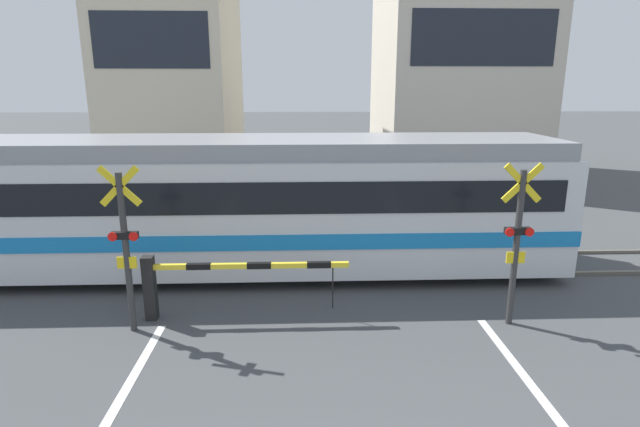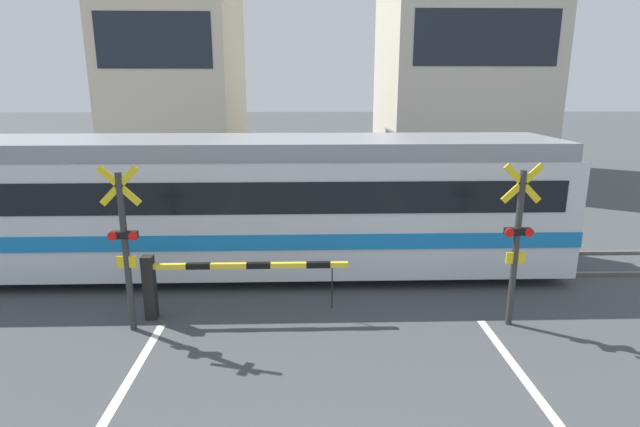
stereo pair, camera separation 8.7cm
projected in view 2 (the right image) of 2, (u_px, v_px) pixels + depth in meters
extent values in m
cube|color=#5B564C|center=(319.00, 277.00, 10.92)|extent=(50.00, 0.10, 0.08)
cube|color=#5B564C|center=(318.00, 256.00, 12.31)|extent=(50.00, 0.10, 0.08)
cube|color=silver|center=(108.00, 209.00, 11.13)|extent=(20.02, 2.85, 2.41)
cube|color=gray|center=(101.00, 147.00, 10.79)|extent=(19.82, 2.51, 0.36)
cube|color=#197AC6|center=(110.00, 225.00, 11.22)|extent=(20.04, 2.91, 0.32)
cube|color=black|center=(106.00, 185.00, 11.00)|extent=(19.22, 2.89, 0.64)
cylinder|color=black|center=(388.00, 262.00, 10.88)|extent=(0.76, 0.12, 0.76)
cylinder|color=black|center=(379.00, 242.00, 12.27)|extent=(0.76, 0.12, 0.76)
cube|color=black|center=(150.00, 288.00, 8.94)|extent=(0.20, 0.20, 1.19)
cube|color=yellow|center=(248.00, 265.00, 8.89)|extent=(3.56, 0.09, 0.09)
cube|color=black|center=(198.00, 266.00, 8.86)|extent=(0.43, 0.10, 0.10)
cube|color=black|center=(258.00, 265.00, 8.89)|extent=(0.43, 0.10, 0.10)
cube|color=black|center=(318.00, 265.00, 8.92)|extent=(0.43, 0.10, 0.10)
cylinder|color=black|center=(332.00, 288.00, 9.04)|extent=(0.02, 0.02, 0.80)
cube|color=black|center=(422.00, 210.00, 14.51)|extent=(0.20, 0.20, 1.19)
cube|color=yellow|center=(361.00, 197.00, 14.36)|extent=(3.56, 0.09, 0.09)
cube|color=black|center=(392.00, 197.00, 14.38)|extent=(0.43, 0.10, 0.10)
cube|color=black|center=(355.00, 197.00, 14.35)|extent=(0.43, 0.10, 0.10)
cube|color=black|center=(318.00, 197.00, 14.32)|extent=(0.43, 0.10, 0.10)
cylinder|color=black|center=(309.00, 212.00, 14.42)|extent=(0.02, 0.02, 0.80)
cylinder|color=#333333|center=(126.00, 254.00, 8.33)|extent=(0.11, 0.11, 2.76)
cube|color=yellow|center=(119.00, 186.00, 8.04)|extent=(0.68, 0.04, 0.68)
cube|color=yellow|center=(119.00, 186.00, 8.04)|extent=(0.68, 0.04, 0.68)
cube|color=black|center=(124.00, 235.00, 8.25)|extent=(0.44, 0.12, 0.12)
cylinder|color=red|center=(112.00, 236.00, 8.17)|extent=(0.15, 0.03, 0.15)
cylinder|color=red|center=(133.00, 236.00, 8.18)|extent=(0.15, 0.03, 0.15)
cube|color=yellow|center=(127.00, 262.00, 8.35)|extent=(0.32, 0.03, 0.20)
cylinder|color=#333333|center=(516.00, 250.00, 8.52)|extent=(0.11, 0.11, 2.76)
cube|color=yellow|center=(523.00, 183.00, 8.24)|extent=(0.68, 0.04, 0.68)
cube|color=yellow|center=(523.00, 183.00, 8.24)|extent=(0.68, 0.04, 0.68)
cube|color=black|center=(518.00, 231.00, 8.44)|extent=(0.44, 0.12, 0.12)
cylinder|color=red|center=(509.00, 233.00, 8.36)|extent=(0.15, 0.03, 0.15)
cylinder|color=red|center=(529.00, 233.00, 8.37)|extent=(0.15, 0.03, 0.15)
cube|color=yellow|center=(515.00, 258.00, 8.54)|extent=(0.32, 0.03, 0.20)
cylinder|color=#33384C|center=(280.00, 204.00, 16.21)|extent=(0.13, 0.13, 0.76)
cylinder|color=#33384C|center=(285.00, 204.00, 16.22)|extent=(0.13, 0.13, 0.76)
cube|color=navy|center=(282.00, 183.00, 16.05)|extent=(0.38, 0.22, 0.60)
sphere|color=tan|center=(282.00, 171.00, 15.94)|extent=(0.21, 0.21, 0.21)
cube|color=beige|center=(177.00, 59.00, 22.85)|extent=(5.34, 7.18, 10.57)
cube|color=#1E232D|center=(153.00, 40.00, 19.23)|extent=(4.48, 0.03, 2.11)
cube|color=beige|center=(459.00, 57.00, 23.19)|extent=(6.89, 7.18, 10.81)
cube|color=#1E232D|center=(487.00, 38.00, 19.58)|extent=(5.79, 0.03, 2.16)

